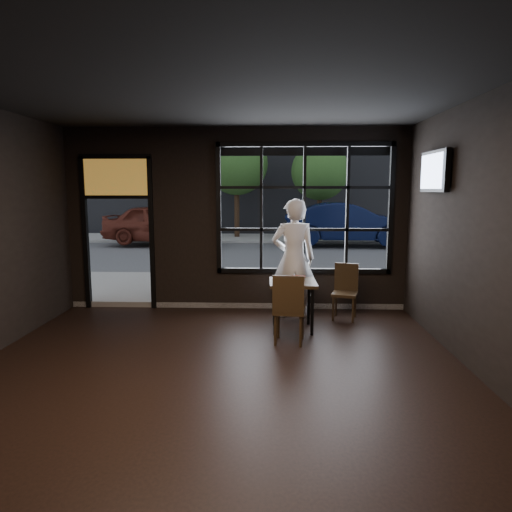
{
  "coord_description": "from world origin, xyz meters",
  "views": [
    {
      "loc": [
        0.62,
        -4.52,
        2.14
      ],
      "look_at": [
        0.4,
        2.2,
        1.15
      ],
      "focal_mm": 32.0,
      "sensor_mm": 36.0,
      "label": 1
    }
  ],
  "objects_px": {
    "man": "(293,259)",
    "navy_car": "(347,223)",
    "cafe_table": "(293,305)",
    "chair_near": "(289,308)"
  },
  "relations": [
    {
      "from": "cafe_table",
      "to": "chair_near",
      "type": "relative_size",
      "value": 0.77
    },
    {
      "from": "man",
      "to": "navy_car",
      "type": "relative_size",
      "value": 0.42
    },
    {
      "from": "chair_near",
      "to": "navy_car",
      "type": "bearing_deg",
      "value": -95.88
    },
    {
      "from": "cafe_table",
      "to": "man",
      "type": "bearing_deg",
      "value": 86.04
    },
    {
      "from": "chair_near",
      "to": "cafe_table",
      "type": "bearing_deg",
      "value": -89.6
    },
    {
      "from": "cafe_table",
      "to": "man",
      "type": "distance_m",
      "value": 0.94
    },
    {
      "from": "chair_near",
      "to": "man",
      "type": "bearing_deg",
      "value": -87.57
    },
    {
      "from": "cafe_table",
      "to": "chair_near",
      "type": "bearing_deg",
      "value": -97.72
    },
    {
      "from": "cafe_table",
      "to": "navy_car",
      "type": "height_order",
      "value": "navy_car"
    },
    {
      "from": "cafe_table",
      "to": "man",
      "type": "relative_size",
      "value": 0.38
    }
  ]
}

